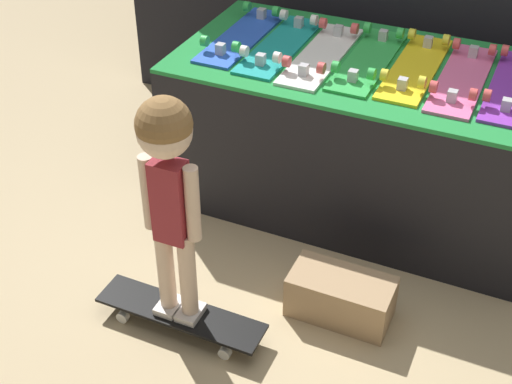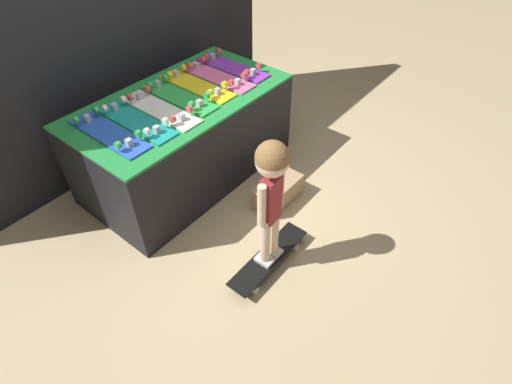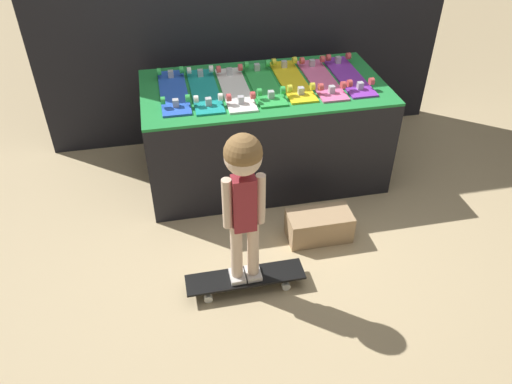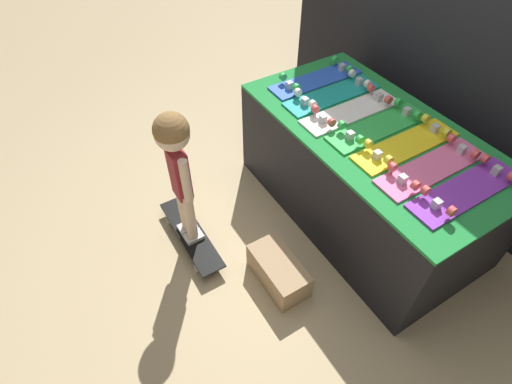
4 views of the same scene
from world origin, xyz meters
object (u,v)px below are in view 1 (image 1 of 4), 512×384
Objects in this scene: skateboard_pink_on_rack at (463,77)px; child at (168,173)px; skateboard_green_on_rack at (368,59)px; skateboard_white_on_rack at (322,54)px; skateboard_blue_on_rack at (242,35)px; skateboard_on_floor at (180,315)px; skateboard_yellow_on_rack at (415,66)px; storage_box at (341,296)px; skateboard_teal_on_rack at (281,44)px.

skateboard_pink_on_rack is 1.45m from child.
skateboard_pink_on_rack is (0.44, -0.01, 0.00)m from skateboard_green_on_rack.
skateboard_white_on_rack is 1.00× the size of skateboard_green_on_rack.
skateboard_blue_on_rack is 1.44m from skateboard_on_floor.
skateboard_green_on_rack is at bearing -0.68° from skateboard_blue_on_rack.
skateboard_blue_on_rack is at bearing 179.32° from skateboard_green_on_rack.
child is at bearing -115.86° from skateboard_yellow_on_rack.
skateboard_yellow_on_rack is 1.00× the size of skateboard_pink_on_rack.
skateboard_pink_on_rack is 1.62m from skateboard_on_floor.
skateboard_white_on_rack is 0.98× the size of skateboard_on_floor.
storage_box is at bearing -105.13° from skateboard_pink_on_rack.
skateboard_green_on_rack is 1.00× the size of skateboard_pink_on_rack.
skateboard_teal_on_rack is 1.20m from child.
child reaches higher than skateboard_pink_on_rack.
skateboard_on_floor is at bearing 62.49° from child.
skateboard_blue_on_rack is at bearing 174.18° from skateboard_white_on_rack.
skateboard_white_on_rack is at bearing -173.31° from skateboard_yellow_on_rack.
storage_box reaches higher than skateboard_on_floor.
skateboard_white_on_rack is 1.65× the size of storage_box.
skateboard_green_on_rack is at bearing 2.36° from skateboard_teal_on_rack.
skateboard_teal_on_rack is 0.22m from skateboard_white_on_rack.
skateboard_pink_on_rack reaches higher than storage_box.
skateboard_blue_on_rack is 1.10m from skateboard_pink_on_rack.
child reaches higher than skateboard_green_on_rack.
child reaches higher than skateboard_teal_on_rack.
skateboard_teal_on_rack and skateboard_white_on_rack have the same top height.
skateboard_on_floor is (0.06, -1.19, -0.71)m from skateboard_teal_on_rack.
storage_box is at bearing 31.06° from skateboard_on_floor.
skateboard_green_on_rack is at bearing 178.93° from skateboard_pink_on_rack.
skateboard_teal_on_rack and skateboard_yellow_on_rack have the same top height.
skateboard_white_on_rack and skateboard_pink_on_rack have the same top height.
child is at bearing -77.02° from skateboard_blue_on_rack.
skateboard_yellow_on_rack is (0.44, 0.05, 0.00)m from skateboard_white_on_rack.
skateboard_teal_on_rack is (0.22, -0.03, 0.00)m from skateboard_blue_on_rack.
skateboard_teal_on_rack is 0.98× the size of skateboard_on_floor.
storage_box is at bearing -90.76° from skateboard_yellow_on_rack.
skateboard_white_on_rack is at bearing -4.89° from skateboard_teal_on_rack.
storage_box is (0.21, -0.86, -0.69)m from skateboard_green_on_rack.
skateboard_yellow_on_rack reaches higher than skateboard_on_floor.
skateboard_on_floor is at bearing -97.60° from skateboard_white_on_rack.
skateboard_white_on_rack is 1.38m from skateboard_on_floor.
skateboard_blue_on_rack is at bearing 102.98° from skateboard_on_floor.
skateboard_yellow_on_rack is at bearing 64.14° from skateboard_on_floor.
skateboard_yellow_on_rack is 1.54m from skateboard_on_floor.
storage_box is (0.65, -0.84, -0.69)m from skateboard_teal_on_rack.
skateboard_blue_on_rack reaches higher than skateboard_on_floor.
skateboard_blue_on_rack is at bearing 179.16° from skateboard_pink_on_rack.
child reaches higher than skateboard_blue_on_rack.
skateboard_pink_on_rack is 1.12m from storage_box.
skateboard_blue_on_rack is 1.00× the size of skateboard_yellow_on_rack.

